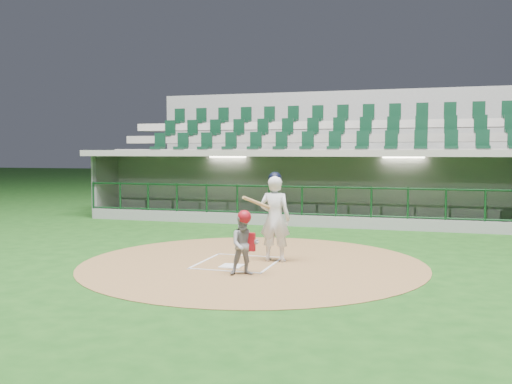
{
  "coord_description": "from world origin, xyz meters",
  "views": [
    {
      "loc": [
        3.81,
        -11.49,
        2.33
      ],
      "look_at": [
        -0.49,
        2.6,
        1.3
      ],
      "focal_mm": 40.0,
      "sensor_mm": 36.0,
      "label": 1
    }
  ],
  "objects": [
    {
      "name": "dirt_circle",
      "position": [
        0.3,
        -0.2,
        0.01
      ],
      "size": [
        7.2,
        7.2,
        0.01
      ],
      "primitive_type": "cylinder",
      "color": "brown",
      "rests_on": "ground"
    },
    {
      "name": "dugout_structure",
      "position": [
        0.11,
        7.83,
        0.96
      ],
      "size": [
        16.4,
        3.7,
        3.0
      ],
      "color": "slate",
      "rests_on": "ground"
    },
    {
      "name": "batter_box_chalk",
      "position": [
        0.0,
        -0.3,
        0.02
      ],
      "size": [
        1.55,
        1.8,
        0.01
      ],
      "color": "white",
      "rests_on": "ground"
    },
    {
      "name": "ground",
      "position": [
        0.0,
        0.0,
        0.0
      ],
      "size": [
        120.0,
        120.0,
        0.0
      ],
      "primitive_type": "plane",
      "color": "#164313",
      "rests_on": "ground"
    },
    {
      "name": "catcher",
      "position": [
        0.49,
        -1.36,
        0.62
      ],
      "size": [
        0.69,
        0.63,
        1.23
      ],
      "color": "gray",
      "rests_on": "dirt_circle"
    },
    {
      "name": "seating_deck",
      "position": [
        0.0,
        10.91,
        1.42
      ],
      "size": [
        17.0,
        6.72,
        5.15
      ],
      "color": "gray",
      "rests_on": "ground"
    },
    {
      "name": "home_plate",
      "position": [
        0.0,
        -0.7,
        0.02
      ],
      "size": [
        0.43,
        0.43,
        0.02
      ],
      "primitive_type": "cube",
      "color": "white",
      "rests_on": "dirt_circle"
    },
    {
      "name": "batter",
      "position": [
        0.68,
        0.13,
        0.96
      ],
      "size": [
        0.88,
        0.87,
        1.91
      ],
      "color": "white",
      "rests_on": "dirt_circle"
    }
  ]
}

